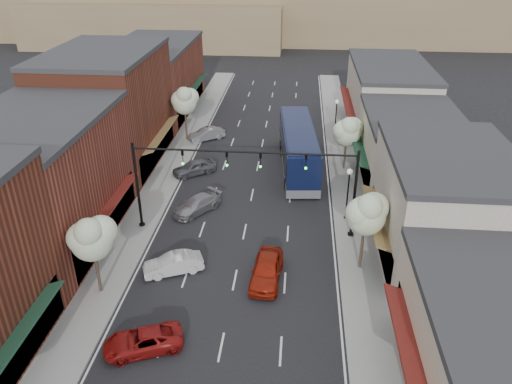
% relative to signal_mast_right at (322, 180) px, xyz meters
% --- Properties ---
extents(ground, '(160.00, 160.00, 0.00)m').
position_rel_signal_mast_right_xyz_m(ground, '(-5.62, -8.00, -4.62)').
color(ground, black).
rests_on(ground, ground).
extents(sidewalk_left, '(2.80, 73.00, 0.15)m').
position_rel_signal_mast_right_xyz_m(sidewalk_left, '(-14.02, 10.50, -4.55)').
color(sidewalk_left, gray).
rests_on(sidewalk_left, ground).
extents(sidewalk_right, '(2.80, 73.00, 0.15)m').
position_rel_signal_mast_right_xyz_m(sidewalk_right, '(2.78, 10.50, -4.55)').
color(sidewalk_right, gray).
rests_on(sidewalk_right, ground).
extents(curb_left, '(0.25, 73.00, 0.17)m').
position_rel_signal_mast_right_xyz_m(curb_left, '(-12.62, 10.50, -4.55)').
color(curb_left, gray).
rests_on(curb_left, ground).
extents(curb_right, '(0.25, 73.00, 0.17)m').
position_rel_signal_mast_right_xyz_m(curb_right, '(1.38, 10.50, -4.55)').
color(curb_right, gray).
rests_on(curb_right, ground).
extents(bldg_left_midnear, '(10.14, 14.10, 9.40)m').
position_rel_signal_mast_right_xyz_m(bldg_left_midnear, '(-19.85, -2.00, 0.03)').
color(bldg_left_midnear, brown).
rests_on(bldg_left_midnear, ground).
extents(bldg_left_midfar, '(10.14, 14.10, 10.90)m').
position_rel_signal_mast_right_xyz_m(bldg_left_midfar, '(-19.86, 12.00, 0.78)').
color(bldg_left_midfar, brown).
rests_on(bldg_left_midfar, ground).
extents(bldg_left_far, '(10.14, 18.10, 8.40)m').
position_rel_signal_mast_right_xyz_m(bldg_left_far, '(-19.84, 28.00, -0.46)').
color(bldg_left_far, brown).
rests_on(bldg_left_far, ground).
extents(bldg_right_near, '(9.14, 12.10, 5.90)m').
position_rel_signal_mast_right_xyz_m(bldg_right_near, '(8.07, -14.00, -1.70)').
color(bldg_right_near, beige).
rests_on(bldg_right_near, ground).
extents(bldg_right_midnear, '(9.14, 12.10, 7.90)m').
position_rel_signal_mast_right_xyz_m(bldg_right_midnear, '(8.10, -2.00, -0.72)').
color(bldg_right_midnear, beige).
rests_on(bldg_right_midnear, ground).
extents(bldg_right_midfar, '(9.14, 12.10, 6.40)m').
position_rel_signal_mast_right_xyz_m(bldg_right_midfar, '(8.08, 10.00, -1.46)').
color(bldg_right_midfar, beige).
rests_on(bldg_right_midfar, ground).
extents(bldg_right_far, '(9.14, 16.10, 7.40)m').
position_rel_signal_mast_right_xyz_m(bldg_right_far, '(8.09, 24.00, -0.96)').
color(bldg_right_far, beige).
rests_on(bldg_right_far, ground).
extents(hill_far, '(120.00, 30.00, 12.00)m').
position_rel_signal_mast_right_xyz_m(hill_far, '(-5.62, 82.00, 1.38)').
color(hill_far, '#7A6647').
rests_on(hill_far, ground).
extents(hill_near, '(50.00, 20.00, 8.00)m').
position_rel_signal_mast_right_xyz_m(hill_near, '(-30.62, 70.00, -0.62)').
color(hill_near, '#7A6647').
rests_on(hill_near, ground).
extents(signal_mast_right, '(8.22, 0.46, 7.00)m').
position_rel_signal_mast_right_xyz_m(signal_mast_right, '(0.00, 0.00, 0.00)').
color(signal_mast_right, black).
rests_on(signal_mast_right, ground).
extents(signal_mast_left, '(8.22, 0.46, 7.00)m').
position_rel_signal_mast_right_xyz_m(signal_mast_left, '(-11.24, 0.00, 0.00)').
color(signal_mast_left, black).
rests_on(signal_mast_left, ground).
extents(tree_right_near, '(2.85, 2.65, 5.95)m').
position_rel_signal_mast_right_xyz_m(tree_right_near, '(2.73, -4.05, -0.17)').
color(tree_right_near, '#47382B').
rests_on(tree_right_near, ground).
extents(tree_right_far, '(2.85, 2.65, 5.43)m').
position_rel_signal_mast_right_xyz_m(tree_right_far, '(2.73, 11.95, -0.63)').
color(tree_right_far, '#47382B').
rests_on(tree_right_far, ground).
extents(tree_left_near, '(2.85, 2.65, 5.69)m').
position_rel_signal_mast_right_xyz_m(tree_left_near, '(-13.87, -8.05, -0.40)').
color(tree_left_near, '#47382B').
rests_on(tree_left_near, ground).
extents(tree_left_far, '(2.85, 2.65, 6.13)m').
position_rel_signal_mast_right_xyz_m(tree_left_far, '(-13.87, 17.95, -0.02)').
color(tree_left_far, '#47382B').
rests_on(tree_left_far, ground).
extents(lamp_post_near, '(0.44, 0.44, 4.44)m').
position_rel_signal_mast_right_xyz_m(lamp_post_near, '(2.18, 2.50, -1.62)').
color(lamp_post_near, black).
rests_on(lamp_post_near, ground).
extents(lamp_post_far, '(0.44, 0.44, 4.44)m').
position_rel_signal_mast_right_xyz_m(lamp_post_far, '(2.18, 20.00, -1.62)').
color(lamp_post_far, black).
rests_on(lamp_post_far, ground).
extents(coach_bus, '(4.13, 13.66, 4.11)m').
position_rel_signal_mast_right_xyz_m(coach_bus, '(-1.78, 11.97, -2.50)').
color(coach_bus, black).
rests_on(coach_bus, ground).
extents(red_hatchback, '(2.22, 4.82, 1.60)m').
position_rel_signal_mast_right_xyz_m(red_hatchback, '(-3.53, -5.78, -3.82)').
color(red_hatchback, maroon).
rests_on(red_hatchback, ground).
extents(parked_car_a, '(4.76, 3.43, 1.20)m').
position_rel_signal_mast_right_xyz_m(parked_car_a, '(-9.82, -12.52, -4.02)').
color(parked_car_a, maroon).
rests_on(parked_car_a, ground).
extents(parked_car_b, '(4.20, 2.83, 1.31)m').
position_rel_signal_mast_right_xyz_m(parked_car_b, '(-9.82, -5.49, -3.97)').
color(parked_car_b, silver).
rests_on(parked_car_b, ground).
extents(parked_car_c, '(4.10, 4.65, 1.29)m').
position_rel_signal_mast_right_xyz_m(parked_car_c, '(-9.82, 2.74, -3.98)').
color(parked_car_c, gray).
rests_on(parked_car_c, ground).
extents(parked_car_d, '(4.33, 3.71, 1.40)m').
position_rel_signal_mast_right_xyz_m(parked_car_d, '(-11.43, 9.68, -3.92)').
color(parked_car_d, '#515258').
rests_on(parked_car_d, ground).
extents(parked_car_e, '(4.04, 3.47, 1.31)m').
position_rel_signal_mast_right_xyz_m(parked_car_e, '(-11.82, 18.47, -3.97)').
color(parked_car_e, '#96979B').
rests_on(parked_car_e, ground).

